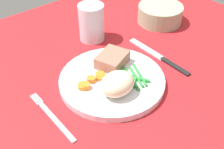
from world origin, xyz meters
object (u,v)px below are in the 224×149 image
water_glass (92,25)px  salad_bowl (160,13)px  dinner_plate (112,80)px  knife (159,57)px  meat_portion (112,60)px  fork (52,117)px

water_glass → salad_bowl: bearing=-14.4°
dinner_plate → knife: dinner_plate is taller
dinner_plate → knife: bearing=-1.0°
meat_portion → fork: 20.28cm
fork → knife: size_ratio=0.81×
knife → salad_bowl: bearing=38.7°
salad_bowl → meat_portion: bearing=-161.4°
fork → water_glass: bearing=39.6°
water_glass → salad_bowl: (22.12, -5.66, -1.39)cm
meat_portion → water_glass: 15.51cm
meat_portion → water_glass: bearing=71.9°
meat_portion → dinner_plate: bearing=-130.6°
water_glass → salad_bowl: water_glass is taller
knife → water_glass: (-7.93, 18.86, 4.20)cm
knife → water_glass: 20.89cm
meat_portion → salad_bowl: 28.39cm
fork → salad_bowl: bearing=17.8°
dinner_plate → knife: size_ratio=1.20×
knife → water_glass: size_ratio=1.98×
dinner_plate → water_glass: (8.12, 18.57, 3.60)cm
meat_portion → fork: meat_portion is taller
knife → water_glass: water_glass is taller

